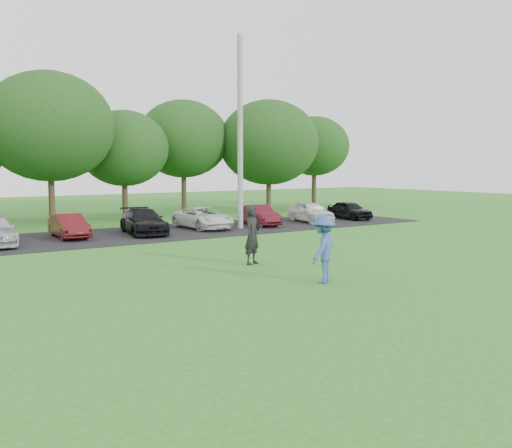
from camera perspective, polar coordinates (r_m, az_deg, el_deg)
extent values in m
plane|color=#287120|center=(16.77, 6.80, -5.45)|extent=(100.00, 100.00, 0.00)
cube|color=black|center=(27.77, -11.13, -0.96)|extent=(32.00, 6.50, 0.03)
cylinder|color=#999894|center=(29.40, -1.60, 9.08)|extent=(0.28, 0.28, 9.82)
imported|color=#37559B|center=(16.05, 6.72, -2.50)|extent=(1.42, 1.23, 1.91)
cylinder|color=white|center=(15.80, 6.28, 1.60)|extent=(0.28, 0.27, 0.11)
imported|color=black|center=(18.89, -0.35, -1.11)|extent=(0.85, 0.74, 1.96)
cube|color=black|center=(18.81, 0.41, -0.26)|extent=(0.17, 0.15, 0.10)
imported|color=#571316|center=(26.92, -18.20, -0.17)|extent=(1.25, 3.33, 1.09)
imported|color=black|center=(27.59, -11.18, 0.26)|extent=(2.31, 4.30, 1.18)
imported|color=silver|center=(29.44, -5.33, 0.62)|extent=(1.88, 4.01, 1.11)
imported|color=#4D101A|center=(30.88, 0.32, 0.89)|extent=(1.67, 3.47, 1.10)
imported|color=silver|center=(32.79, 5.48, 1.24)|extent=(1.93, 3.67, 1.19)
imported|color=black|center=(34.93, 9.33, 1.39)|extent=(1.51, 3.28, 1.09)
cylinder|color=#38281C|center=(35.14, -19.75, 2.41)|extent=(0.36, 0.36, 2.70)
ellipsoid|color=#214C19|center=(35.16, -19.99, 9.15)|extent=(7.42, 7.42, 6.31)
cylinder|color=#38281C|center=(38.03, -12.97, 2.47)|extent=(0.36, 0.36, 2.20)
ellipsoid|color=#214C19|center=(37.98, -13.08, 7.39)|extent=(5.76, 5.76, 4.90)
cylinder|color=#38281C|center=(41.35, -7.22, 3.19)|extent=(0.36, 0.36, 2.70)
ellipsoid|color=#214C19|center=(41.35, -7.29, 8.44)|extent=(6.50, 6.50, 5.53)
cylinder|color=#38281C|center=(41.84, 1.28, 2.92)|extent=(0.36, 0.36, 2.20)
ellipsoid|color=#214C19|center=(41.81, 1.29, 8.15)|extent=(7.24, 7.24, 6.15)
cylinder|color=#38281C|center=(46.31, 5.81, 3.50)|extent=(0.36, 0.36, 2.70)
ellipsoid|color=#214C19|center=(46.29, 5.86, 7.76)|extent=(5.58, 5.58, 4.74)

